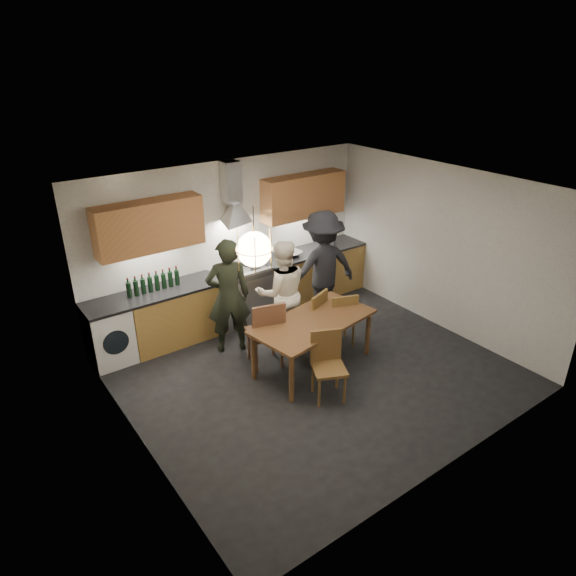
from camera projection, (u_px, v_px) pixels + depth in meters
ground at (314, 372)px, 7.23m from camera, size 5.00×5.00×0.00m
room_shell at (317, 259)px, 6.51m from camera, size 5.02×4.52×2.61m
counter_run at (243, 294)px, 8.48m from camera, size 5.00×0.62×0.90m
range_stove at (242, 295)px, 8.47m from camera, size 0.90×0.60×0.92m
wall_fixtures at (234, 209)px, 7.95m from camera, size 4.30×0.54×1.10m
pendant_lamp at (254, 249)px, 5.73m from camera, size 0.43×0.43×0.70m
dining_table at (313, 326)px, 7.09m from camera, size 1.87×1.15×0.74m
chair_back_left at (267, 330)px, 7.10m from camera, size 0.57×0.57×1.03m
chair_back_mid at (313, 316)px, 7.61m from camera, size 0.54×0.54×0.93m
chair_back_right at (342, 316)px, 7.65m from camera, size 0.51×0.51×0.88m
chair_front at (328, 360)px, 6.56m from camera, size 0.54×0.54×0.91m
person_left at (228, 296)px, 7.41m from camera, size 0.75×0.62×1.76m
person_mid at (282, 293)px, 7.67m from camera, size 0.97×0.87×1.64m
person_right at (322, 267)px, 8.26m from camera, size 1.30×0.89×1.86m
mixing_bowl at (292, 254)px, 8.78m from camera, size 0.38×0.38×0.08m
stock_pot at (328, 241)px, 9.24m from camera, size 0.24×0.24×0.14m
wine_bottles at (153, 281)px, 7.48m from camera, size 0.81×0.07×0.30m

